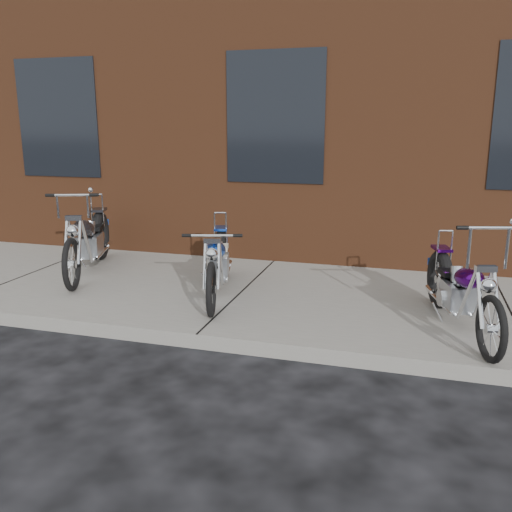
% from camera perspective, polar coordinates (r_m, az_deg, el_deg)
% --- Properties ---
extents(ground, '(120.00, 120.00, 0.00)m').
position_cam_1_polar(ground, '(5.33, -6.26, -9.72)').
color(ground, black).
rests_on(ground, ground).
extents(sidewalk, '(22.00, 3.00, 0.15)m').
position_cam_1_polar(sidewalk, '(6.62, -1.34, -4.21)').
color(sidewalk, gray).
rests_on(sidewalk, ground).
extents(building_brick, '(22.00, 10.00, 8.00)m').
position_cam_1_polar(building_brick, '(12.79, 8.04, 22.05)').
color(building_brick, brown).
rests_on(building_brick, ground).
extents(chopper_purple, '(0.69, 1.97, 1.13)m').
position_cam_1_polar(chopper_purple, '(5.63, 20.74, -3.71)').
color(chopper_purple, black).
rests_on(chopper_purple, sidewalk).
extents(chopper_blue, '(0.71, 1.99, 0.88)m').
position_cam_1_polar(chopper_blue, '(6.36, -4.11, -0.86)').
color(chopper_blue, black).
rests_on(chopper_blue, sidewalk).
extents(chopper_third, '(0.89, 2.16, 1.15)m').
position_cam_1_polar(chopper_third, '(7.64, -17.23, 1.33)').
color(chopper_third, black).
rests_on(chopper_third, sidewalk).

